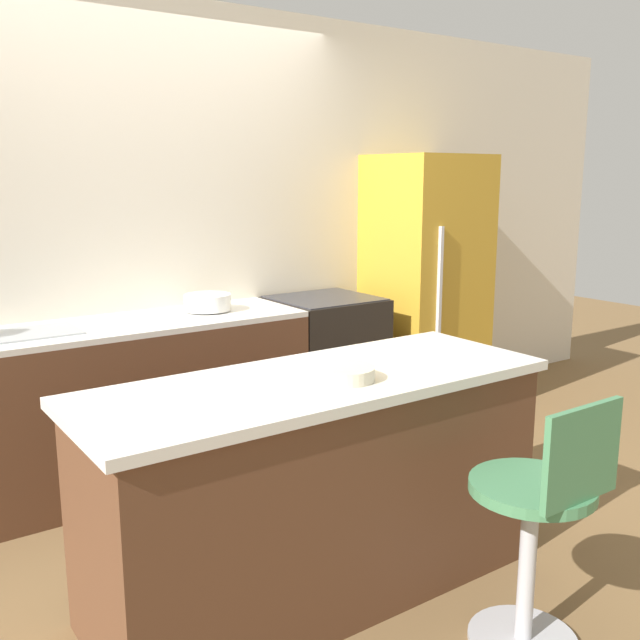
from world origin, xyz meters
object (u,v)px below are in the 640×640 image
oven_range (325,367)px  stool_chair (537,529)px  refrigerator (425,288)px  mixing_bowl (208,302)px

oven_range → stool_chair: 2.23m
refrigerator → oven_range: bearing=178.2°
refrigerator → stool_chair: bearing=-124.4°
oven_range → stool_chair: size_ratio=0.96×
oven_range → stool_chair: bearing=-106.4°
stool_chair → mixing_bowl: mixing_bowl is taller
stool_chair → oven_range: bearing=73.6°
stool_chair → mixing_bowl: 2.24m
refrigerator → mixing_bowl: refrigerator is taller
refrigerator → stool_chair: refrigerator is taller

